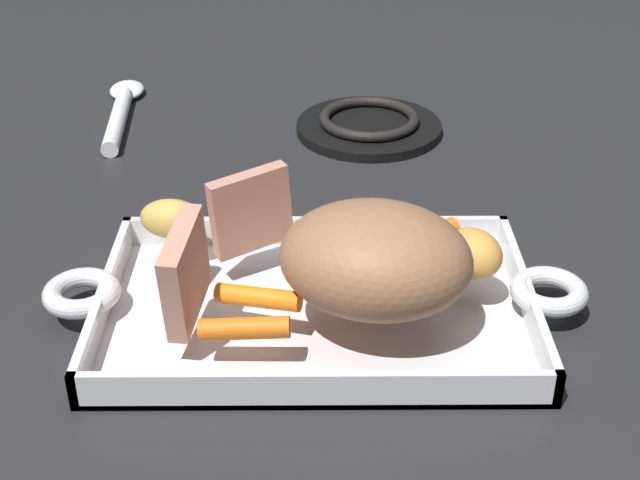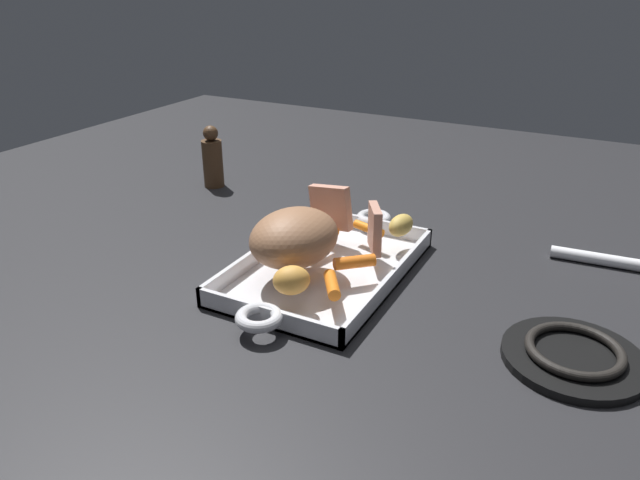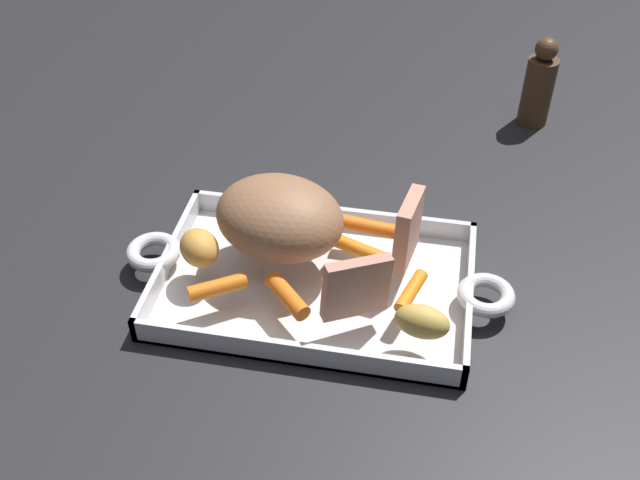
{
  "view_description": "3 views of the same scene",
  "coord_description": "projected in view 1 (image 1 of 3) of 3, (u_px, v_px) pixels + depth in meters",
  "views": [
    {
      "loc": [
        -0.0,
        -0.6,
        0.43
      ],
      "look_at": [
        0.0,
        0.02,
        0.06
      ],
      "focal_mm": 50.56,
      "sensor_mm": 36.0,
      "label": 1
    },
    {
      "loc": [
        0.73,
        0.37,
        0.44
      ],
      "look_at": [
        0.02,
        0.0,
        0.07
      ],
      "focal_mm": 33.44,
      "sensor_mm": 36.0,
      "label": 2
    },
    {
      "loc": [
        -0.12,
        0.59,
        0.61
      ],
      "look_at": [
        -0.0,
        -0.02,
        0.06
      ],
      "focal_mm": 42.45,
      "sensor_mm": 36.0,
      "label": 3
    }
  ],
  "objects": [
    {
      "name": "baby_carrot_long",
      "position": [
        337.0,
        237.0,
        0.76
      ],
      "size": [
        0.06,
        0.06,
        0.02
      ],
      "primitive_type": "cylinder",
      "rotation": [
        1.59,
        0.0,
        3.92
      ],
      "color": "orange",
      "rests_on": "roasting_dish"
    },
    {
      "name": "roast_slice_thin",
      "position": [
        251.0,
        211.0,
        0.75
      ],
      "size": [
        0.07,
        0.05,
        0.07
      ],
      "primitive_type": "cube",
      "rotation": [
        -0.07,
        0.0,
        2.09
      ],
      "color": "tan",
      "rests_on": "roasting_dish"
    },
    {
      "name": "stove_burner_rear",
      "position": [
        369.0,
        125.0,
        1.05
      ],
      "size": [
        0.17,
        0.17,
        0.02
      ],
      "color": "black",
      "rests_on": "ground_plane"
    },
    {
      "name": "potato_near_roast",
      "position": [
        172.0,
        219.0,
        0.77
      ],
      "size": [
        0.06,
        0.04,
        0.04
      ],
      "primitive_type": "ellipsoid",
      "rotation": [
        0.0,
        0.0,
        3.0
      ],
      "color": "gold",
      "rests_on": "roasting_dish"
    },
    {
      "name": "serving_spoon",
      "position": [
        121.0,
        108.0,
        1.09
      ],
      "size": [
        0.05,
        0.22,
        0.02
      ],
      "rotation": [
        0.0,
        0.0,
        1.65
      ],
      "color": "white",
      "rests_on": "ground_plane"
    },
    {
      "name": "potato_corner",
      "position": [
        473.0,
        253.0,
        0.72
      ],
      "size": [
        0.06,
        0.07,
        0.04
      ],
      "primitive_type": "ellipsoid",
      "rotation": [
        0.0,
        0.0,
        0.71
      ],
      "color": "gold",
      "rests_on": "roasting_dish"
    },
    {
      "name": "ground_plane",
      "position": [
        316.0,
        317.0,
        0.74
      ],
      "size": [
        2.09,
        2.09,
        0.0
      ],
      "primitive_type": "plane",
      "color": "#232326"
    },
    {
      "name": "pork_roast",
      "position": [
        375.0,
        259.0,
        0.67
      ],
      "size": [
        0.17,
        0.15,
        0.08
      ],
      "primitive_type": "ellipsoid",
      "rotation": [
        0.0,
        0.0,
        6.08
      ],
      "color": "#946647",
      "rests_on": "roasting_dish"
    },
    {
      "name": "baby_carrot_northwest",
      "position": [
        425.0,
        237.0,
        0.76
      ],
      "size": [
        0.06,
        0.05,
        0.02
      ],
      "primitive_type": "cylinder",
      "rotation": [
        1.55,
        0.0,
        2.15
      ],
      "color": "orange",
      "rests_on": "roasting_dish"
    },
    {
      "name": "baby_carrot_short",
      "position": [
        183.0,
        260.0,
        0.74
      ],
      "size": [
        0.03,
        0.06,
        0.01
      ],
      "primitive_type": "cylinder",
      "rotation": [
        1.58,
        0.0,
        2.83
      ],
      "color": "orange",
      "rests_on": "roasting_dish"
    },
    {
      "name": "baby_carrot_center_right",
      "position": [
        244.0,
        328.0,
        0.65
      ],
      "size": [
        0.07,
        0.02,
        0.02
      ],
      "primitive_type": "cylinder",
      "rotation": [
        1.5,
        0.0,
        1.52
      ],
      "color": "orange",
      "rests_on": "roasting_dish"
    },
    {
      "name": "roasting_dish",
      "position": [
        316.0,
        308.0,
        0.73
      ],
      "size": [
        0.44,
        0.23,
        0.03
      ],
      "color": "silver",
      "rests_on": "ground_plane"
    },
    {
      "name": "baby_carrot_southwest",
      "position": [
        258.0,
        297.0,
        0.69
      ],
      "size": [
        0.07,
        0.04,
        0.02
      ],
      "primitive_type": "cylinder",
      "rotation": [
        1.5,
        0.0,
        1.27
      ],
      "color": "orange",
      "rests_on": "roasting_dish"
    },
    {
      "name": "roast_slice_outer",
      "position": [
        185.0,
        273.0,
        0.66
      ],
      "size": [
        0.03,
        0.08,
        0.08
      ],
      "primitive_type": "cube",
      "rotation": [
        -0.13,
        0.0,
        3.0
      ],
      "color": "tan",
      "rests_on": "roasting_dish"
    }
  ]
}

